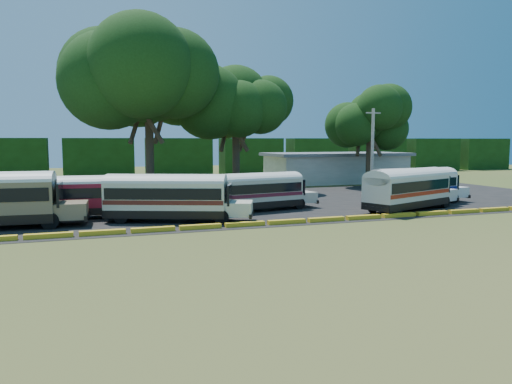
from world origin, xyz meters
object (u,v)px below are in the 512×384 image
object	(u,v)px
bus_red	(61,194)
tree_west	(148,75)
bus_cream_west	(170,195)
bus_white_red	(409,187)

from	to	relation	value
bus_red	tree_west	bearing A→B (deg)	58.69
bus_red	bus_cream_west	xyz separation A→B (m)	(7.19, -3.73, 0.09)
bus_white_red	tree_west	size ratio (longest dim) A/B	0.64
bus_red	bus_cream_west	world-z (taller)	bus_cream_west
tree_west	bus_cream_west	bearing A→B (deg)	-92.18
bus_cream_west	bus_white_red	world-z (taller)	bus_white_red
bus_red	bus_white_red	xyz separation A→B (m)	(26.28, -4.72, 0.13)
bus_cream_west	bus_white_red	size ratio (longest dim) A/B	0.98
bus_white_red	tree_west	world-z (taller)	tree_west
bus_red	bus_white_red	world-z (taller)	bus_white_red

